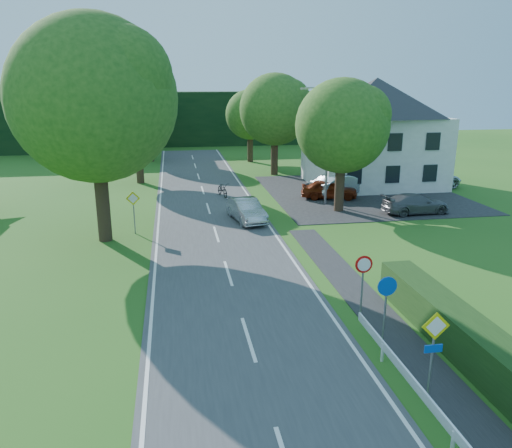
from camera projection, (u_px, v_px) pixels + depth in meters
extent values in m
cube|color=#3E3F41|center=(224.00, 258.00, 24.21)|extent=(7.00, 80.00, 0.04)
cube|color=black|center=(361.00, 193.00, 38.44)|extent=(14.00, 16.00, 0.04)
cube|color=white|center=(156.00, 262.00, 23.68)|extent=(0.12, 80.00, 0.01)
cube|color=white|center=(289.00, 254.00, 24.72)|extent=(0.12, 80.00, 0.01)
cube|color=black|center=(247.00, 118.00, 68.14)|extent=(30.00, 5.00, 7.00)
cube|color=silver|center=(373.00, 151.00, 40.84)|extent=(10.00, 8.00, 5.60)
pyramid|color=#27282C|center=(376.00, 97.00, 39.66)|extent=(10.60, 8.40, 3.00)
cylinder|color=gray|center=(327.00, 147.00, 33.90)|extent=(0.16, 0.16, 8.00)
cylinder|color=gray|center=(318.00, 88.00, 32.70)|extent=(1.70, 0.10, 0.10)
cube|color=gray|center=(305.00, 89.00, 32.57)|extent=(0.50, 0.18, 0.12)
cylinder|color=gray|center=(431.00, 360.00, 13.19)|extent=(0.07, 0.07, 2.40)
cube|color=yellow|center=(436.00, 326.00, 12.88)|extent=(0.78, 0.04, 0.78)
cube|color=white|center=(436.00, 326.00, 12.88)|extent=(0.57, 0.05, 0.57)
cube|color=#0C48BA|center=(433.00, 349.00, 13.06)|extent=(0.50, 0.04, 0.22)
cylinder|color=gray|center=(385.00, 313.00, 16.06)|extent=(0.07, 0.07, 2.20)
cylinder|color=#0C48BA|center=(387.00, 286.00, 15.77)|extent=(0.64, 0.04, 0.64)
cylinder|color=gray|center=(362.00, 289.00, 17.96)|extent=(0.07, 0.07, 2.20)
cylinder|color=red|center=(364.00, 264.00, 17.67)|extent=(0.64, 0.04, 0.64)
cylinder|color=white|center=(364.00, 265.00, 17.65)|extent=(0.48, 0.04, 0.48)
cylinder|color=gray|center=(134.00, 215.00, 27.94)|extent=(0.07, 0.07, 2.20)
cube|color=yellow|center=(133.00, 198.00, 27.65)|extent=(0.78, 0.04, 0.78)
cube|color=white|center=(133.00, 198.00, 27.65)|extent=(0.57, 0.05, 0.57)
imported|color=#ACADB1|center=(246.00, 210.00, 30.51)|extent=(2.14, 4.34, 1.37)
imported|color=black|center=(223.00, 189.00, 37.08)|extent=(1.10, 2.09, 1.04)
imported|color=maroon|center=(329.00, 189.00, 36.36)|extent=(4.33, 2.49, 1.39)
imported|color=silver|center=(343.00, 184.00, 37.44)|extent=(5.26, 3.39, 1.64)
imported|color=#56565C|center=(416.00, 204.00, 32.28)|extent=(4.50, 2.06, 1.28)
imported|color=silver|center=(428.00, 178.00, 40.13)|extent=(5.83, 3.42, 1.52)
imported|color=#A8110D|center=(362.00, 175.00, 39.75)|extent=(2.69, 2.73, 2.16)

